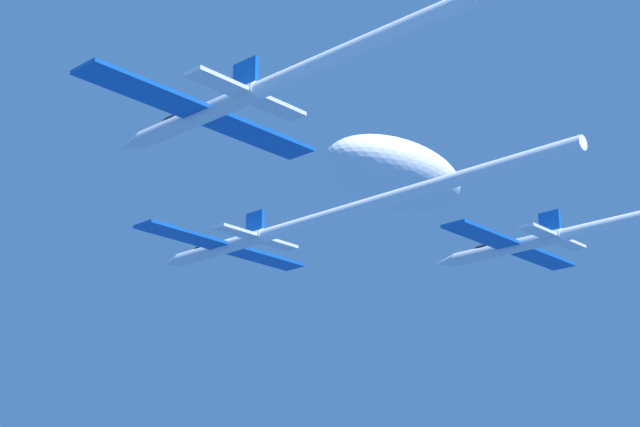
% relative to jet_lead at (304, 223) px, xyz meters
% --- Properties ---
extents(jet_lead, '(19.79, 47.73, 3.28)m').
position_rel_jet_lead_xyz_m(jet_lead, '(0.00, 0.00, 0.00)').
color(jet_lead, silver).
extents(jet_left_wing, '(19.79, 47.13, 3.28)m').
position_rel_jet_lead_xyz_m(jet_left_wing, '(-20.75, -20.53, 0.74)').
color(jet_left_wing, silver).
extents(jet_right_wing, '(19.79, 45.01, 3.28)m').
position_rel_jet_lead_xyz_m(jet_right_wing, '(19.24, -19.05, 0.16)').
color(jet_right_wing, silver).
extents(cloud_wispy, '(29.39, 16.16, 10.29)m').
position_rel_jet_lead_xyz_m(cloud_wispy, '(60.07, 36.85, 31.08)').
color(cloud_wispy, white).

